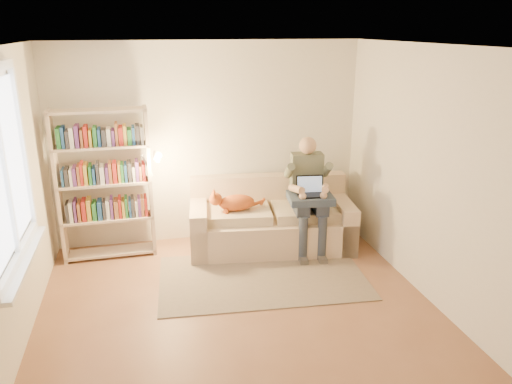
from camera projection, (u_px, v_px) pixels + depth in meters
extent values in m
plane|color=brown|center=(245.00, 325.00, 4.84)|extent=(4.50, 4.50, 0.00)
cube|color=white|center=(242.00, 47.00, 4.02)|extent=(4.00, 4.50, 0.02)
cube|color=silver|center=(0.00, 217.00, 4.00)|extent=(0.02, 4.50, 2.60)
cube|color=silver|center=(444.00, 184.00, 4.86)|extent=(0.02, 4.50, 2.60)
cube|color=silver|center=(209.00, 144.00, 6.51)|extent=(4.00, 0.02, 2.60)
cube|color=silver|center=(340.00, 352.00, 2.35)|extent=(4.00, 0.02, 2.60)
plane|color=white|center=(3.00, 169.00, 4.08)|extent=(0.00, 1.50, 1.50)
cube|color=white|center=(19.00, 256.00, 4.34)|extent=(0.05, 1.50, 0.08)
cube|color=white|center=(4.00, 168.00, 4.09)|extent=(0.04, 0.05, 1.50)
cube|color=white|center=(25.00, 261.00, 4.36)|extent=(0.12, 1.52, 0.04)
cube|color=#CEB292|center=(271.00, 231.00, 6.50)|extent=(2.17, 1.18, 0.43)
cube|color=#CEB292|center=(268.00, 191.00, 6.70)|extent=(2.08, 0.46, 0.44)
cube|color=#CEB292|center=(199.00, 228.00, 6.37)|extent=(0.32, 0.95, 0.62)
cube|color=#CEB292|center=(341.00, 222.00, 6.56)|extent=(0.32, 0.95, 0.62)
cube|color=beige|center=(235.00, 214.00, 6.31)|extent=(0.95, 0.72, 0.12)
cube|color=beige|center=(308.00, 211.00, 6.40)|extent=(0.95, 0.72, 0.12)
cube|color=#646A56|center=(306.00, 174.00, 6.33)|extent=(0.42, 0.26, 0.54)
sphere|color=tan|center=(308.00, 146.00, 6.19)|extent=(0.22, 0.22, 0.22)
cube|color=#2F3542|center=(300.00, 205.00, 6.18)|extent=(0.21, 0.46, 0.17)
cube|color=#2F3542|center=(319.00, 205.00, 6.20)|extent=(0.21, 0.46, 0.17)
cylinder|color=#2F3542|center=(303.00, 239.00, 6.09)|extent=(0.11, 0.11, 0.58)
cylinder|color=#2F3542|center=(322.00, 238.00, 6.11)|extent=(0.11, 0.11, 0.58)
ellipsoid|color=orange|center=(235.00, 203.00, 6.23)|extent=(0.48, 0.29, 0.20)
sphere|color=orange|center=(215.00, 199.00, 6.15)|extent=(0.16, 0.16, 0.16)
cylinder|color=orange|center=(254.00, 204.00, 6.32)|extent=(0.23, 0.07, 0.06)
cube|color=#2C394E|center=(310.00, 198.00, 6.14)|extent=(0.59, 0.50, 0.09)
cube|color=black|center=(311.00, 195.00, 6.08)|extent=(0.36, 0.27, 0.02)
cube|color=black|center=(309.00, 184.00, 6.16)|extent=(0.34, 0.10, 0.22)
plane|color=#8CA5CC|center=(309.00, 184.00, 6.16)|extent=(0.31, 0.10, 0.30)
cube|color=#C9B198|center=(58.00, 189.00, 5.90)|extent=(0.05, 0.28, 1.87)
cube|color=#C9B198|center=(150.00, 182.00, 6.14)|extent=(0.05, 0.28, 1.87)
cube|color=#C9B198|center=(112.00, 252.00, 6.30)|extent=(1.11, 0.30, 0.03)
cube|color=#C9B198|center=(108.00, 218.00, 6.16)|extent=(1.11, 0.30, 0.03)
cube|color=#C9B198|center=(105.00, 183.00, 6.01)|extent=(1.11, 0.30, 0.03)
cube|color=#C9B198|center=(101.00, 146.00, 5.87)|extent=(1.11, 0.30, 0.03)
cube|color=#C9B198|center=(97.00, 111.00, 5.73)|extent=(1.11, 0.30, 0.03)
cube|color=#66337F|center=(107.00, 209.00, 6.12)|extent=(0.95, 0.24, 0.22)
cube|color=#995933|center=(104.00, 173.00, 5.97)|extent=(0.95, 0.24, 0.22)
cube|color=#B2261E|center=(100.00, 136.00, 5.83)|extent=(0.95, 0.24, 0.22)
cylinder|color=beige|center=(143.00, 178.00, 6.11)|extent=(0.10, 0.10, 0.04)
cone|color=beige|center=(155.00, 157.00, 5.94)|extent=(0.12, 0.15, 0.16)
cube|color=#7C6B5A|center=(263.00, 277.00, 5.75)|extent=(2.44, 1.56, 0.01)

